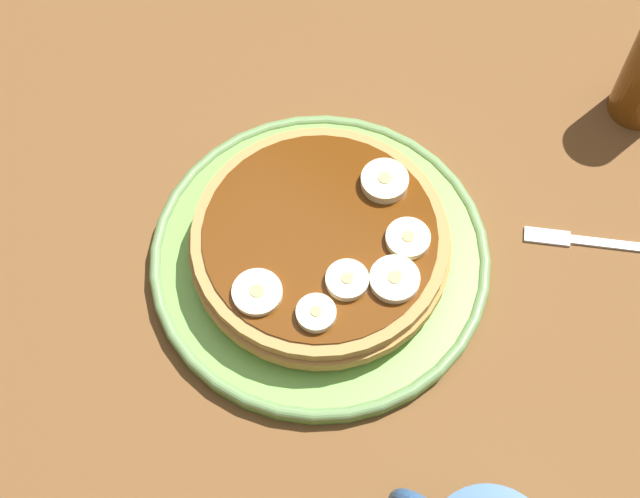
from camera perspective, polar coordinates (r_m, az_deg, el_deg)
name	(u,v)px	position (r cm, az deg, el deg)	size (l,w,h in cm)	color
ground_plane	(320,271)	(71.97, 0.00, -1.38)	(140.00, 140.00, 3.00)	brown
plate	(320,258)	(69.87, 0.00, -0.53)	(25.54, 25.54, 1.56)	#72B74C
pancake_stack	(319,242)	(68.07, -0.08, 0.43)	(19.27, 19.61, 3.35)	tan
banana_slice_0	(385,182)	(68.44, 3.97, 4.14)	(3.52, 3.52, 1.07)	beige
banana_slice_1	(257,293)	(64.35, -3.86, -2.70)	(3.51, 3.51, 0.75)	#FBEDBE
banana_slice_2	(347,281)	(64.57, 1.67, -1.94)	(3.05, 3.05, 0.86)	#F7E1B4
banana_slice_3	(408,239)	(66.33, 5.40, 0.62)	(3.21, 3.21, 0.84)	#F5F0B3
banana_slice_4	(394,281)	(64.73, 4.54, -1.94)	(3.53, 3.53, 0.88)	#F4F1C6
banana_slice_5	(316,314)	(63.49, -0.24, -3.98)	(2.77, 2.77, 0.89)	#EFF1C5
fork	(599,242)	(74.29, 16.69, 0.42)	(11.90, 7.05, 0.50)	silver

